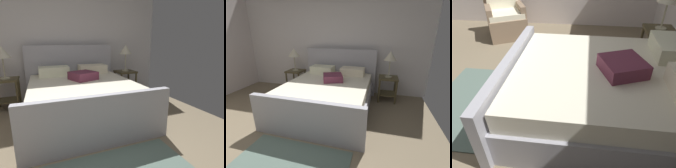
% 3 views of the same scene
% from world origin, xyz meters
% --- Properties ---
extents(wall_back, '(5.20, 0.12, 2.90)m').
position_xyz_m(wall_back, '(0.00, 3.00, 1.45)').
color(wall_back, silver).
rests_on(wall_back, ground).
extents(bed, '(1.88, 2.23, 1.20)m').
position_xyz_m(bed, '(0.38, 1.75, 0.35)').
color(bed, '#A3A2AA').
rests_on(bed, ground).
extents(nightstand_right, '(0.44, 0.44, 0.60)m').
position_xyz_m(nightstand_right, '(1.63, 2.53, 0.40)').
color(nightstand_right, '#4B4127').
rests_on(nightstand_right, ground).
extents(table_lamp_right, '(0.29, 0.29, 0.61)m').
position_xyz_m(table_lamp_right, '(1.63, 2.53, 1.09)').
color(table_lamp_right, '#B7B293').
rests_on(table_lamp_right, nightstand_right).
extents(nightstand_left, '(0.44, 0.44, 0.60)m').
position_xyz_m(nightstand_left, '(-0.87, 2.56, 0.40)').
color(nightstand_left, '#4B4127').
rests_on(nightstand_left, ground).
extents(table_lamp_left, '(0.31, 0.31, 0.60)m').
position_xyz_m(table_lamp_left, '(-0.87, 2.56, 1.08)').
color(table_lamp_left, '#B7B293').
rests_on(table_lamp_left, nightstand_left).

